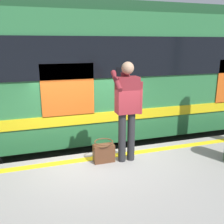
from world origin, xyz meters
The scene contains 7 objects.
ground_plane centered at (0.00, 0.00, 0.00)m, with size 24.81×24.81×0.00m, color #4C4742.
safety_line centered at (0.00, 0.30, 1.14)m, with size 12.72×0.16×0.01m, color yellow.
track_rail_near centered at (0.00, -1.55, 0.08)m, with size 16.88×0.08×0.16m, color slate.
track_rail_far centered at (0.00, -2.99, 0.08)m, with size 16.88×0.08×0.16m, color slate.
train_carriage centered at (-1.78, -2.27, 2.56)m, with size 12.76×3.01×4.04m.
passenger centered at (-0.41, 0.55, 2.24)m, with size 0.57×0.55×1.85m.
handbag centered at (0.02, 0.48, 1.33)m, with size 0.39×0.35×0.40m.
Camera 1 is at (1.20, 4.69, 3.30)m, focal length 40.82 mm.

